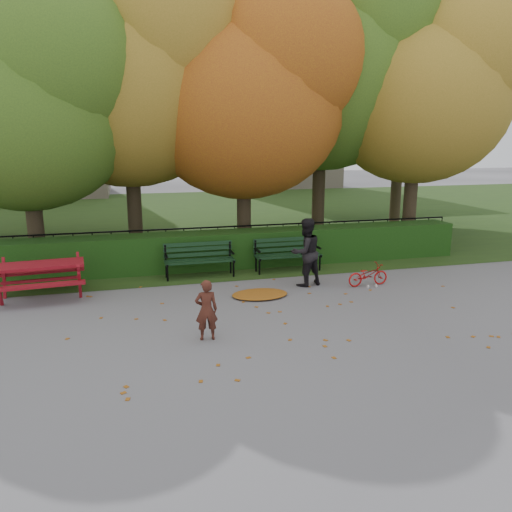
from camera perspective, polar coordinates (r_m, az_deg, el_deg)
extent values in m
plane|color=slate|center=(10.00, 4.20, -7.29)|extent=(90.00, 90.00, 0.00)
plane|color=#203714|center=(23.32, -7.06, 4.49)|extent=(90.00, 90.00, 0.00)
cube|color=#B29F8E|center=(35.57, -25.70, 18.43)|extent=(10.00, 7.00, 15.00)
cube|color=#B29F8E|center=(38.56, 2.01, 16.91)|extent=(9.00, 6.00, 12.00)
cube|color=black|center=(14.02, -1.74, 0.86)|extent=(13.00, 0.90, 1.00)
cube|color=black|center=(14.88, -2.43, -0.09)|extent=(14.00, 0.04, 0.04)
cube|color=black|center=(14.69, -2.47, 3.41)|extent=(14.00, 0.04, 0.04)
cylinder|color=black|center=(14.46, -14.14, 0.84)|extent=(0.03, 0.03, 1.00)
cylinder|color=black|center=(14.78, -2.45, 1.50)|extent=(0.03, 0.03, 1.00)
cylinder|color=black|center=(15.69, 8.32, 2.05)|extent=(0.03, 0.03, 1.00)
cylinder|color=black|center=(17.35, 19.03, 2.53)|extent=(0.03, 0.03, 1.00)
cylinder|color=#2D2218|center=(15.00, -23.95, 3.70)|extent=(0.44, 0.44, 2.62)
ellipsoid|color=#35541B|center=(14.85, -24.98, 14.44)|extent=(5.60, 5.60, 5.04)
sphere|color=#35541B|center=(14.14, -21.86, 19.99)|extent=(4.20, 4.20, 4.20)
cylinder|color=#2D2218|center=(15.96, -13.75, 5.91)|extent=(0.44, 0.44, 3.15)
ellipsoid|color=olive|center=(15.91, -14.44, 18.05)|extent=(6.40, 6.40, 5.76)
sphere|color=olive|center=(15.39, -10.17, 23.85)|extent=(4.80, 4.80, 4.80)
cylinder|color=#2D2218|center=(15.61, -1.39, 5.48)|extent=(0.44, 0.44, 2.80)
ellipsoid|color=maroon|center=(15.49, -1.46, 16.54)|extent=(6.00, 6.00, 5.40)
sphere|color=maroon|center=(15.20, 3.37, 21.71)|extent=(4.50, 4.50, 4.50)
cylinder|color=#2D2218|center=(17.71, 7.16, 7.44)|extent=(0.44, 0.44, 3.50)
ellipsoid|color=#35541B|center=(17.74, 7.53, 19.58)|extent=(6.80, 6.80, 6.12)
sphere|color=#35541B|center=(17.70, 12.75, 24.42)|extent=(5.10, 5.10, 5.10)
cylinder|color=#2D2218|center=(17.63, 17.20, 6.07)|extent=(0.44, 0.44, 2.97)
ellipsoid|color=olive|center=(17.55, 17.93, 16.44)|extent=(5.80, 5.80, 5.22)
sphere|color=olive|center=(17.66, 22.55, 20.34)|extent=(4.35, 4.35, 4.35)
sphere|color=maroon|center=(18.11, -27.04, 22.08)|extent=(4.95, 4.95, 4.95)
cylinder|color=#2D2218|center=(21.95, 15.73, 7.69)|extent=(0.44, 0.44, 3.15)
ellipsoid|color=#35541B|center=(21.92, 16.30, 16.50)|extent=(6.00, 6.00, 5.40)
sphere|color=#35541B|center=(21.97, 20.10, 19.78)|extent=(4.50, 4.50, 4.50)
cube|color=black|center=(12.77, -6.32, -0.73)|extent=(1.80, 0.12, 0.04)
cube|color=black|center=(12.94, -6.44, -0.54)|extent=(1.80, 0.12, 0.04)
cube|color=black|center=(13.11, -6.56, -0.36)|extent=(1.80, 0.12, 0.04)
cube|color=black|center=(13.17, -6.63, 0.19)|extent=(1.80, 0.05, 0.10)
cube|color=black|center=(13.14, -6.65, 0.83)|extent=(1.80, 0.05, 0.10)
cube|color=black|center=(13.11, -6.66, 1.38)|extent=(1.80, 0.05, 0.10)
cube|color=black|center=(12.85, -10.19, -0.86)|extent=(0.05, 0.55, 0.06)
cube|color=black|center=(13.06, -10.33, 0.38)|extent=(0.05, 0.05, 0.41)
cylinder|color=black|center=(12.73, -10.09, -1.92)|extent=(0.05, 0.05, 0.44)
cylinder|color=black|center=(13.08, -10.22, -1.52)|extent=(0.05, 0.05, 0.44)
cube|color=black|center=(12.83, -10.24, 0.03)|extent=(0.05, 0.45, 0.04)
cube|color=black|center=(13.09, -2.76, -0.41)|extent=(0.05, 0.55, 0.06)
cube|color=black|center=(13.29, -3.02, 0.80)|extent=(0.05, 0.05, 0.41)
cylinder|color=black|center=(12.97, -2.58, -1.45)|extent=(0.05, 0.05, 0.44)
cylinder|color=black|center=(13.31, -2.92, -1.07)|extent=(0.05, 0.05, 0.44)
cube|color=black|center=(13.06, -2.79, 0.47)|extent=(0.05, 0.45, 0.04)
cube|color=black|center=(13.32, 3.94, -0.10)|extent=(1.80, 0.12, 0.04)
cube|color=black|center=(13.48, 3.69, 0.07)|extent=(1.80, 0.12, 0.04)
cube|color=black|center=(13.65, 3.45, 0.24)|extent=(1.80, 0.12, 0.04)
cube|color=black|center=(13.71, 3.34, 0.77)|extent=(1.80, 0.05, 0.10)
cube|color=black|center=(13.68, 3.35, 1.38)|extent=(1.80, 0.05, 0.10)
cube|color=black|center=(13.65, 3.36, 1.92)|extent=(1.80, 0.05, 0.10)
cube|color=black|center=(13.25, 0.20, -0.22)|extent=(0.05, 0.55, 0.06)
cube|color=black|center=(13.45, -0.10, 0.97)|extent=(0.05, 0.05, 0.41)
cylinder|color=black|center=(13.13, 0.40, -1.25)|extent=(0.05, 0.05, 0.44)
cylinder|color=black|center=(13.46, 0.00, -0.88)|extent=(0.05, 0.05, 0.44)
cube|color=black|center=(13.22, 0.18, 0.64)|extent=(0.05, 0.45, 0.04)
cube|color=black|center=(13.77, 7.05, 0.20)|extent=(0.05, 0.55, 0.06)
cube|color=black|center=(13.97, 6.66, 1.34)|extent=(0.05, 0.05, 0.41)
cylinder|color=black|center=(13.66, 7.30, -0.78)|extent=(0.05, 0.05, 0.44)
cylinder|color=black|center=(13.98, 6.75, -0.44)|extent=(0.05, 0.05, 0.44)
cube|color=black|center=(13.75, 7.04, 1.03)|extent=(0.05, 0.45, 0.04)
cube|color=maroon|center=(12.11, -23.48, -0.95)|extent=(1.92, 0.93, 0.06)
cube|color=maroon|center=(11.58, -23.51, -3.15)|extent=(1.87, 0.42, 0.05)
cube|color=maroon|center=(12.78, -23.20, -1.66)|extent=(1.87, 0.42, 0.05)
cube|color=maroon|center=(12.72, -26.84, -2.28)|extent=(0.11, 0.54, 0.90)
cube|color=maroon|center=(12.21, -27.21, -1.61)|extent=(0.18, 1.39, 0.06)
cube|color=maroon|center=(11.71, -19.52, -2.84)|extent=(0.11, 0.54, 0.90)
cube|color=maroon|center=(12.61, -19.58, -1.73)|extent=(0.11, 0.54, 0.90)
cube|color=maroon|center=(12.09, -19.65, -1.04)|extent=(0.18, 1.39, 0.06)
cube|color=maroon|center=(12.19, -23.33, -2.55)|extent=(1.65, 0.21, 0.06)
ellipsoid|color=brown|center=(11.42, 0.43, -4.38)|extent=(1.49, 1.22, 0.09)
imported|color=#471F16|center=(8.91, -5.69, -6.15)|extent=(0.42, 0.28, 1.11)
imported|color=black|center=(12.12, 5.69, 0.43)|extent=(0.95, 0.83, 1.66)
imported|color=#AF1010|center=(12.46, 12.68, -2.11)|extent=(1.06, 0.41, 0.55)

